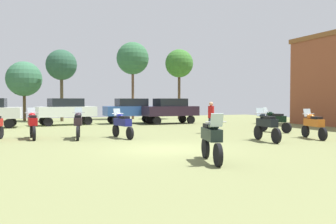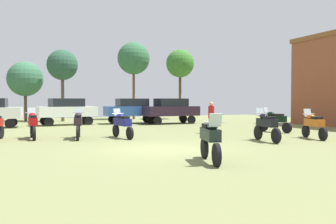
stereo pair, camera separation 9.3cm
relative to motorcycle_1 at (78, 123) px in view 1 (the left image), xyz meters
name	(u,v)px [view 1 (the left image)]	position (x,y,z in m)	size (l,w,h in m)	color
ground_plane	(164,149)	(2.48, -4.96, -0.75)	(44.00, 52.00, 0.02)	olive
motorcycle_1	(78,123)	(0.00, 0.00, 0.00)	(0.70, 2.28, 1.51)	black
motorcycle_2	(33,124)	(-2.04, 0.78, 0.00)	(0.62, 2.20, 1.50)	black
motorcycle_5	(274,120)	(11.13, -0.74, -0.03)	(0.78, 2.19, 1.44)	black
motorcycle_6	(313,124)	(10.55, -4.33, -0.04)	(0.77, 2.10, 1.44)	black
motorcycle_8	(212,138)	(2.76, -8.12, -0.01)	(0.77, 2.09, 1.50)	black
motorcycle_9	(122,124)	(2.06, -0.49, -0.03)	(0.71, 2.20, 1.44)	black
motorcycle_10	(266,125)	(7.75, -4.34, 0.00)	(0.67, 2.27, 1.51)	black
car_1	(170,109)	(8.34, 8.28, 0.43)	(4.38, 1.99, 2.00)	black
car_2	(66,109)	(0.51, 9.93, 0.43)	(4.54, 2.50, 2.00)	black
car_3	(131,109)	(5.60, 9.85, 0.43)	(4.32, 1.84, 2.00)	black
person_1	(211,115)	(7.35, 0.04, 0.30)	(0.46, 0.46, 1.77)	#212643
tree_2	(133,59)	(7.59, 16.04, 5.22)	(3.17, 3.17, 7.58)	brown
tree_4	(24,79)	(-2.34, 16.65, 3.02)	(3.11, 3.11, 5.34)	brown
tree_5	(179,64)	(12.06, 14.83, 4.76)	(2.81, 2.81, 6.96)	#4F3B28
tree_6	(61,65)	(0.71, 14.87, 4.19)	(2.68, 2.68, 6.32)	brown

